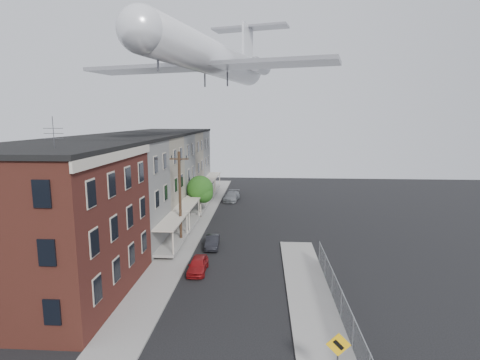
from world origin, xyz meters
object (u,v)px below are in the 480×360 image
Objects in this scene: warning_sign at (338,352)px; utility_pole at (180,197)px; airplane at (214,58)px; street_tree at (201,190)px; car_near at (198,265)px; car_mid at (212,242)px; car_far at (232,196)px.

utility_pole reaches higher than warning_sign.
airplane reaches higher than utility_pole.
utility_pole is at bearing -91.89° from street_tree.
utility_pole is at bearing -119.25° from airplane.
warning_sign is 0.80× the size of car_near.
car_mid is at bearing -13.05° from utility_pole.
car_mid is at bearing -86.39° from airplane.
warning_sign is 15.20m from car_near.
car_near is (-8.44, 12.57, -1.29)m from warning_sign.
utility_pole is 8.12m from car_near.
car_far is at bearing 86.18° from car_mid.
car_near reaches higher than car_mid.
airplane is (0.01, 11.41, 17.47)m from car_near.
car_mid is (2.81, -10.65, -2.88)m from street_tree.
airplane is (2.77, 4.95, 13.39)m from utility_pole.
street_tree is 10.59m from car_far.
street_tree is at bearing 88.11° from utility_pole.
street_tree is (-10.87, 28.95, 1.57)m from warning_sign.
airplane is (-0.36, 5.68, 17.49)m from car_mid.
street_tree is at bearing 101.18° from car_mid.
utility_pole is 0.31× the size of airplane.
street_tree is 0.18× the size of airplane.
car_near is (2.76, -6.45, -4.08)m from utility_pole.
street_tree is 1.10× the size of car_far.
car_mid is at bearing -75.24° from street_tree.
car_far is (2.89, 9.80, -2.76)m from street_tree.
car_near is at bearing -90.07° from airplane.
car_near is 0.74× the size of car_far.
street_tree is 16.80m from car_near.
warning_sign is 20.04m from car_mid.
street_tree reaches higher than car_mid.
street_tree is at bearing 98.11° from car_near.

